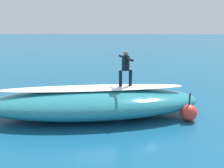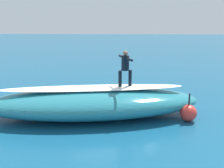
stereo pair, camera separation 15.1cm
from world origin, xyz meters
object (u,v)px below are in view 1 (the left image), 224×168
surfboard_paddling (101,96)px  buoy_marker (189,113)px  surfer_riding (126,66)px  surfer_paddling (104,93)px  surfboard_riding (125,87)px

surfboard_paddling → buoy_marker: (-4.02, 3.48, 0.33)m
surfer_riding → buoy_marker: size_ratio=1.28×
surfer_paddling → buoy_marker: (-3.90, 3.55, 0.15)m
surfer_riding → surfer_paddling: 3.81m
surfer_paddling → buoy_marker: bearing=109.0°
surfboard_riding → surfboard_paddling: (1.28, -2.90, -1.30)m
surfboard_riding → surfer_riding: 0.97m
buoy_marker → surfer_riding: bearing=-11.9°
surfer_riding → buoy_marker: (-2.74, 0.58, -1.94)m
surfboard_riding → surfer_riding: size_ratio=1.16×
surfer_riding → surfboard_paddling: size_ratio=0.78×
surfboard_riding → buoy_marker: surfboard_riding is taller
surfer_riding → buoy_marker: 3.41m
buoy_marker → surfboard_paddling: bearing=-40.9°
surfboard_riding → surfer_paddling: bearing=-89.1°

